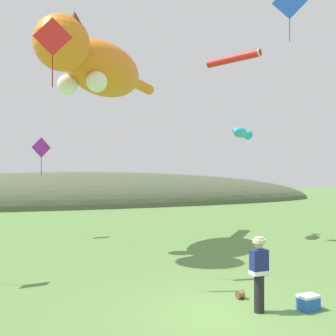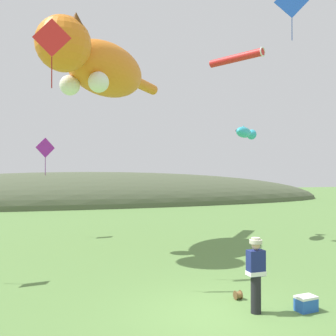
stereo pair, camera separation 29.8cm
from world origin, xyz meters
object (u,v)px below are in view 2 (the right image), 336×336
kite_tube_streamer (236,58)px  picnic_cooler (306,303)px  kite_giant_cat (98,67)px  kite_diamond_blue (292,1)px  kite_diamond_violet (45,148)px  festival_attendant (256,272)px  kite_spool (238,295)px  kite_fish_windsock (245,133)px  kite_diamond_red (52,38)px

kite_tube_streamer → picnic_cooler: bearing=-106.5°
picnic_cooler → kite_giant_cat: (-3.89, 8.92, 7.76)m
kite_giant_cat → kite_diamond_blue: 8.43m
picnic_cooler → kite_diamond_blue: bearing=57.2°
kite_diamond_violet → festival_attendant: bearing=-68.2°
kite_spool → kite_tube_streamer: 11.55m
kite_fish_windsock → kite_diamond_red: kite_diamond_red is taller
kite_giant_cat → kite_fish_windsock: size_ratio=3.93×
kite_giant_cat → kite_diamond_blue: size_ratio=3.25×
festival_attendant → kite_fish_windsock: kite_fish_windsock is taller
kite_tube_streamer → kite_diamond_violet: bearing=152.3°
kite_giant_cat → kite_diamond_red: bearing=-110.0°
festival_attendant → kite_tube_streamer: bearing=65.3°
kite_fish_windsock → kite_diamond_red: 11.36m
kite_giant_cat → kite_diamond_violet: (-2.26, 3.69, -3.40)m
festival_attendant → picnic_cooler: 1.46m
kite_giant_cat → kite_tube_streamer: size_ratio=2.80×
kite_diamond_blue → kite_diamond_red: bearing=-170.6°
festival_attendant → kite_diamond_blue: (4.52, 4.88, 9.19)m
kite_diamond_blue → kite_diamond_violet: (-9.46, 7.49, -5.59)m
festival_attendant → kite_diamond_violet: kite_diamond_violet is taller
kite_spool → picnic_cooler: picnic_cooler is taller
kite_spool → kite_diamond_violet: kite_diamond_violet is taller
kite_diamond_red → kite_diamond_violet: kite_diamond_red is taller
picnic_cooler → kite_spool: bearing=134.0°
festival_attendant → picnic_cooler: festival_attendant is taller
kite_spool → kite_fish_windsock: 10.99m
picnic_cooler → kite_fish_windsock: bearing=69.0°
kite_giant_cat → kite_diamond_red: kite_giant_cat is taller
kite_diamond_blue → kite_diamond_violet: kite_diamond_blue is taller
festival_attendant → kite_diamond_violet: bearing=111.8°
kite_spool → kite_diamond_violet: 13.20m
kite_tube_streamer → kite_diamond_red: (-8.24, -4.51, -1.50)m
kite_giant_cat → kite_diamond_blue: (7.19, -3.80, 2.20)m
picnic_cooler → kite_giant_cat: size_ratio=0.07×
kite_spool → kite_giant_cat: (-2.72, 7.71, 7.83)m
kite_diamond_violet → kite_diamond_red: bearing=-87.9°
festival_attendant → kite_fish_windsock: 11.41m
picnic_cooler → kite_tube_streamer: kite_tube_streamer is taller
kite_giant_cat → kite_diamond_violet: size_ratio=3.82×
kite_diamond_blue → kite_diamond_red: kite_diamond_blue is taller
kite_tube_streamer → kite_diamond_blue: (0.89, -3.00, 1.48)m
kite_giant_cat → kite_fish_windsock: 8.02m
kite_fish_windsock → kite_tube_streamer: kite_tube_streamer is taller
kite_giant_cat → kite_diamond_violet: 5.50m
kite_fish_windsock → kite_diamond_violet: bearing=162.8°
kite_diamond_blue → kite_diamond_red: size_ratio=1.14×
kite_fish_windsock → kite_diamond_violet: (-9.82, 3.03, -0.80)m
kite_diamond_red → kite_fish_windsock: bearing=32.2°
kite_tube_streamer → kite_diamond_violet: (-8.57, 4.49, -4.11)m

